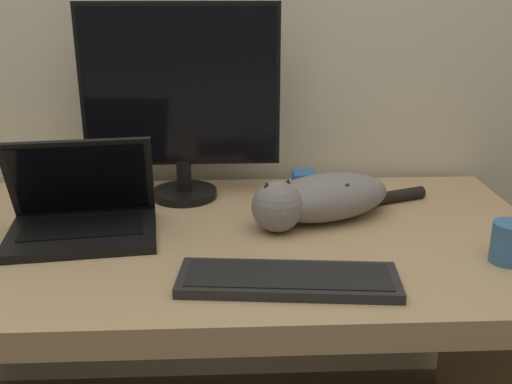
# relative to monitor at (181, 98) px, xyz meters

# --- Properties ---
(desk) EXTENTS (1.56, 0.79, 0.70)m
(desk) POSITION_rel_monitor_xyz_m (0.07, -0.25, -0.41)
(desk) COLOR tan
(desk) RESTS_ON ground_plane
(monitor) EXTENTS (0.51, 0.17, 0.50)m
(monitor) POSITION_rel_monitor_xyz_m (0.00, 0.00, 0.00)
(monitor) COLOR black
(monitor) RESTS_ON desk
(laptop) EXTENTS (0.35, 0.27, 0.23)m
(laptop) POSITION_rel_monitor_xyz_m (-0.22, -0.24, -0.22)
(laptop) COLOR black
(laptop) RESTS_ON desk
(external_keyboard) EXTENTS (0.43, 0.18, 0.02)m
(external_keyboard) POSITION_rel_monitor_xyz_m (0.23, -0.50, -0.26)
(external_keyboard) COLOR black
(external_keyboard) RESTS_ON desk
(cat) EXTENTS (0.47, 0.28, 0.12)m
(cat) POSITION_rel_monitor_xyz_m (0.34, -0.18, -0.21)
(cat) COLOR gray
(cat) RESTS_ON desk
(coffee_mug) EXTENTS (0.07, 0.07, 0.09)m
(coffee_mug) POSITION_rel_monitor_xyz_m (0.69, -0.42, -0.22)
(coffee_mug) COLOR teal
(coffee_mug) RESTS_ON desk
(small_toy) EXTENTS (0.06, 0.06, 0.06)m
(small_toy) POSITION_rel_monitor_xyz_m (0.32, 0.01, -0.24)
(small_toy) COLOR #2D6BB7
(small_toy) RESTS_ON desk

